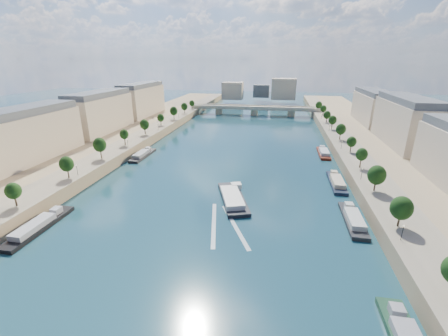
% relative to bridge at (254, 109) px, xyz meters
% --- Properties ---
extents(ground, '(700.00, 700.00, 0.00)m').
position_rel_bridge_xyz_m(ground, '(0.00, -141.98, -5.08)').
color(ground, '#0E313E').
rests_on(ground, ground).
extents(quay_left, '(44.00, 520.00, 5.00)m').
position_rel_bridge_xyz_m(quay_left, '(-72.00, -141.98, -2.58)').
color(quay_left, '#9E8460').
rests_on(quay_left, ground).
extents(quay_right, '(44.00, 520.00, 5.00)m').
position_rel_bridge_xyz_m(quay_right, '(72.00, -141.98, -2.58)').
color(quay_right, '#9E8460').
rests_on(quay_right, ground).
extents(pave_left, '(14.00, 520.00, 0.10)m').
position_rel_bridge_xyz_m(pave_left, '(-57.00, -141.98, -0.03)').
color(pave_left, gray).
rests_on(pave_left, quay_left).
extents(pave_right, '(14.00, 520.00, 0.10)m').
position_rel_bridge_xyz_m(pave_right, '(57.00, -141.98, -0.03)').
color(pave_right, gray).
rests_on(pave_right, quay_right).
extents(trees_left, '(4.80, 268.80, 8.26)m').
position_rel_bridge_xyz_m(trees_left, '(-55.00, -139.98, 5.39)').
color(trees_left, '#382B1E').
rests_on(trees_left, ground).
extents(trees_right, '(4.80, 268.80, 8.26)m').
position_rel_bridge_xyz_m(trees_right, '(55.00, -131.98, 5.39)').
color(trees_right, '#382B1E').
rests_on(trees_right, ground).
extents(lamps_left, '(0.36, 200.36, 4.28)m').
position_rel_bridge_xyz_m(lamps_left, '(-52.50, -151.98, 2.70)').
color(lamps_left, black).
rests_on(lamps_left, ground).
extents(lamps_right, '(0.36, 200.36, 4.28)m').
position_rel_bridge_xyz_m(lamps_right, '(52.50, -136.98, 2.70)').
color(lamps_right, black).
rests_on(lamps_right, ground).
extents(buildings_left, '(16.00, 226.00, 23.20)m').
position_rel_bridge_xyz_m(buildings_left, '(-85.00, -129.98, 11.37)').
color(buildings_left, '#B8A68E').
rests_on(buildings_left, ground).
extents(buildings_right, '(16.00, 226.00, 23.20)m').
position_rel_bridge_xyz_m(buildings_right, '(85.00, -129.98, 11.37)').
color(buildings_right, '#B8A68E').
rests_on(buildings_right, ground).
extents(skyline, '(79.00, 42.00, 22.00)m').
position_rel_bridge_xyz_m(skyline, '(3.19, 77.54, 9.57)').
color(skyline, '#B8A68E').
rests_on(skyline, ground).
extents(bridge, '(112.00, 12.00, 8.15)m').
position_rel_bridge_xyz_m(bridge, '(0.00, 0.00, 0.00)').
color(bridge, '#C1B79E').
rests_on(bridge, ground).
extents(tour_barge, '(15.21, 27.13, 3.66)m').
position_rel_bridge_xyz_m(tour_barge, '(7.25, -172.47, -4.13)').
color(tour_barge, black).
rests_on(tour_barge, ground).
extents(wake, '(15.56, 25.74, 0.04)m').
position_rel_bridge_xyz_m(wake, '(7.25, -189.11, -5.06)').
color(wake, silver).
rests_on(wake, ground).
extents(moored_barges_left, '(5.00, 158.33, 3.60)m').
position_rel_bridge_xyz_m(moored_barges_left, '(-45.50, -209.73, -4.24)').
color(moored_barges_left, '#172034').
rests_on(moored_barges_left, ground).
extents(moored_barges_right, '(5.00, 162.08, 3.60)m').
position_rel_bridge_xyz_m(moored_barges_right, '(45.50, -183.96, -4.24)').
color(moored_barges_right, black).
rests_on(moored_barges_right, ground).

